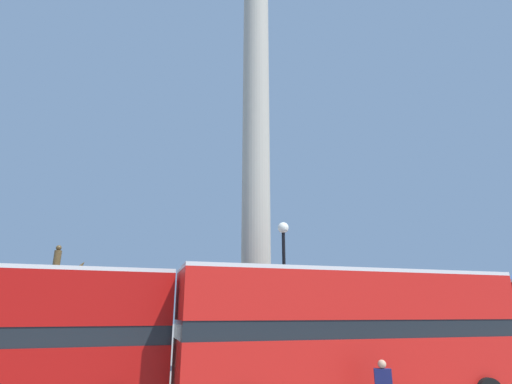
# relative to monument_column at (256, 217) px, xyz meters

# --- Properties ---
(ground_plane) EXTENTS (200.00, 200.00, 0.00)m
(ground_plane) POSITION_rel_monument_column_xyz_m (0.00, 0.00, -7.75)
(ground_plane) COLOR gray
(monument_column) EXTENTS (5.83, 5.83, 26.04)m
(monument_column) POSITION_rel_monument_column_xyz_m (0.00, 0.00, 0.00)
(monument_column) COLOR #A39E8E
(monument_column) RESTS_ON ground_plane
(bus_c) EXTENTS (11.44, 3.05, 4.35)m
(bus_c) POSITION_rel_monument_column_xyz_m (1.11, -7.00, -5.34)
(bus_c) COLOR red
(bus_c) RESTS_ON ground_plane
(equestrian_statue) EXTENTS (3.86, 3.08, 6.35)m
(equestrian_statue) POSITION_rel_monument_column_xyz_m (-9.68, 3.42, -5.86)
(equestrian_statue) COLOR #A39E8E
(equestrian_statue) RESTS_ON ground_plane
(street_lamp) EXTENTS (0.47, 0.47, 6.68)m
(street_lamp) POSITION_rel_monument_column_xyz_m (0.02, -3.81, -3.77)
(street_lamp) COLOR black
(street_lamp) RESTS_ON ground_plane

